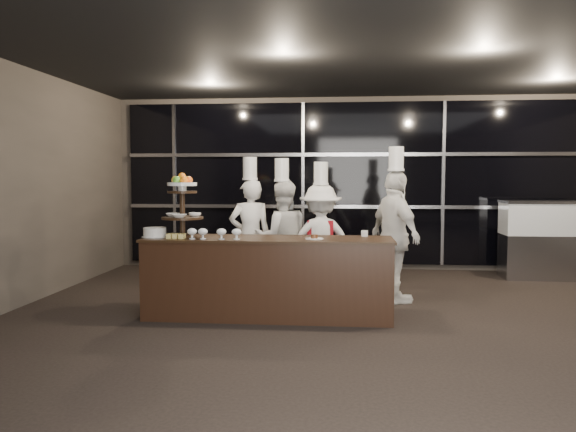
# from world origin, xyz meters

# --- Properties ---
(room) EXTENTS (10.00, 10.00, 10.00)m
(room) POSITION_xyz_m (0.00, 0.00, 1.50)
(room) COLOR black
(room) RESTS_ON ground
(window_wall) EXTENTS (8.60, 0.10, 2.80)m
(window_wall) POSITION_xyz_m (0.00, 4.94, 1.50)
(window_wall) COLOR black
(window_wall) RESTS_ON ground
(buffet_counter) EXTENTS (2.84, 0.74, 0.92)m
(buffet_counter) POSITION_xyz_m (-1.37, 1.45, 0.47)
(buffet_counter) COLOR black
(buffet_counter) RESTS_ON ground
(display_stand) EXTENTS (0.48, 0.48, 0.74)m
(display_stand) POSITION_xyz_m (-2.37, 1.45, 1.34)
(display_stand) COLOR black
(display_stand) RESTS_ON buffet_counter
(compotes) EXTENTS (0.62, 0.11, 0.12)m
(compotes) POSITION_xyz_m (-1.96, 1.23, 1.00)
(compotes) COLOR silver
(compotes) RESTS_ON buffet_counter
(layer_cake) EXTENTS (0.30, 0.30, 0.11)m
(layer_cake) POSITION_xyz_m (-2.68, 1.40, 0.97)
(layer_cake) COLOR white
(layer_cake) RESTS_ON buffet_counter
(pastry_squares) EXTENTS (0.19, 0.13, 0.05)m
(pastry_squares) POSITION_xyz_m (-2.40, 1.29, 0.95)
(pastry_squares) COLOR #D8C469
(pastry_squares) RESTS_ON buffet_counter
(small_plate) EXTENTS (0.20, 0.20, 0.05)m
(small_plate) POSITION_xyz_m (-0.84, 1.35, 0.94)
(small_plate) COLOR white
(small_plate) RESTS_ON buffet_counter
(chef_cup) EXTENTS (0.08, 0.08, 0.07)m
(chef_cup) POSITION_xyz_m (-0.26, 1.70, 0.96)
(chef_cup) COLOR white
(chef_cup) RESTS_ON buffet_counter
(display_case) EXTENTS (1.34, 0.58, 1.24)m
(display_case) POSITION_xyz_m (2.69, 4.30, 0.69)
(display_case) COLOR #A5A5AA
(display_case) RESTS_ON ground
(chef_a) EXTENTS (0.67, 0.55, 1.88)m
(chef_a) POSITION_xyz_m (-1.77, 2.66, 0.82)
(chef_a) COLOR white
(chef_a) RESTS_ON ground
(chef_b) EXTENTS (0.89, 0.77, 1.86)m
(chef_b) POSITION_xyz_m (-1.33, 2.61, 0.80)
(chef_b) COLOR white
(chef_b) RESTS_ON ground
(chef_c) EXTENTS (1.04, 0.69, 1.81)m
(chef_c) POSITION_xyz_m (-0.81, 2.62, 0.77)
(chef_c) COLOR white
(chef_c) RESTS_ON ground
(chef_d) EXTENTS (0.83, 1.07, 2.00)m
(chef_d) POSITION_xyz_m (0.15, 2.37, 0.87)
(chef_d) COLOR white
(chef_d) RESTS_ON ground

